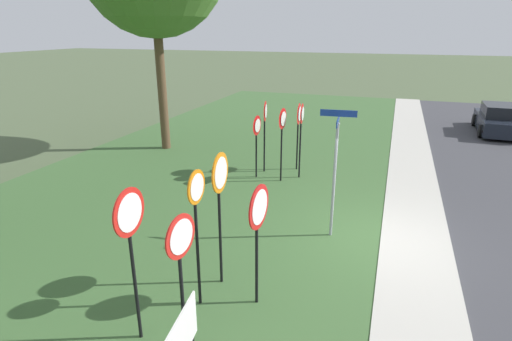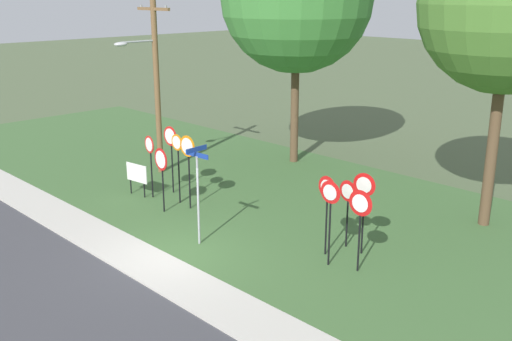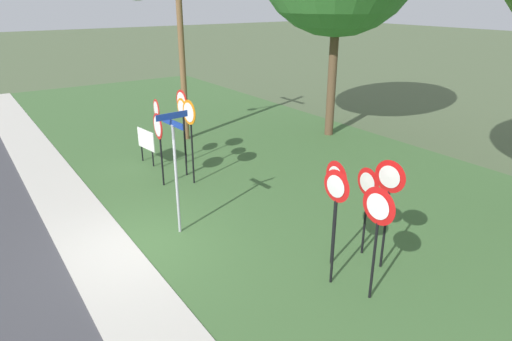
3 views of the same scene
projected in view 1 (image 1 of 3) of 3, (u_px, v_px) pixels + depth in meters
name	position (u px, v px, depth m)	size (l,w,h in m)	color
ground_plane	(380.00, 241.00, 9.80)	(160.00, 160.00, 0.00)	#4C5B3D
sidewalk_strip	(416.00, 245.00, 9.54)	(44.00, 1.60, 0.06)	#BCB7AD
grass_median	(163.00, 207.00, 11.63)	(44.00, 12.00, 0.04)	#3D6033
stop_sign_near_left	(197.00, 212.00, 6.92)	(0.60, 0.09, 2.61)	black
stop_sign_near_right	(181.00, 258.00, 5.76)	(0.66, 0.12, 2.41)	black
stop_sign_far_left	(220.00, 190.00, 7.51)	(0.76, 0.10, 2.71)	black
stop_sign_far_center	(131.00, 233.00, 6.06)	(0.76, 0.10, 2.64)	black
stop_sign_far_right	(258.00, 219.00, 6.99)	(0.80, 0.12, 2.34)	black
yield_sign_near_left	(299.00, 121.00, 14.11)	(0.74, 0.11, 2.40)	black
yield_sign_near_right	(283.00, 128.00, 12.97)	(0.68, 0.12, 2.45)	black
yield_sign_far_left	(265.00, 120.00, 13.85)	(0.70, 0.14, 2.52)	black
yield_sign_far_right	(257.00, 132.00, 13.41)	(0.66, 0.11, 2.13)	black
yield_sign_center	(302.00, 123.00, 13.27)	(0.66, 0.11, 2.53)	black
street_name_post	(335.00, 164.00, 9.41)	(0.96, 0.82, 3.11)	#9EA0A8
notice_board	(182.00, 341.00, 5.46)	(1.09, 0.18, 1.25)	black
parked_sedan_distant	(498.00, 120.00, 19.74)	(4.28, 2.01, 1.39)	black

